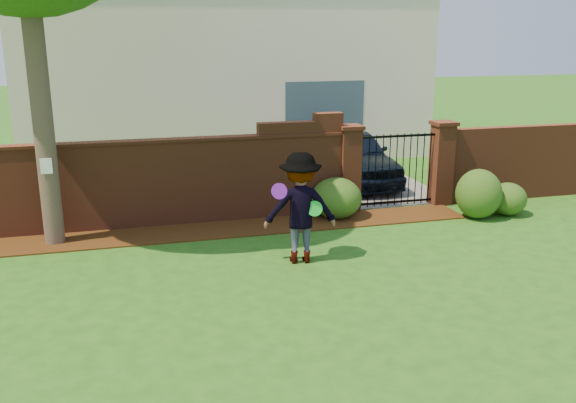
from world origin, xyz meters
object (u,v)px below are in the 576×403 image
object	(u,v)px
frisbee_green	(315,209)
man	(300,209)
car	(353,156)
frisbee_purple	(279,191)

from	to	relation	value
frisbee_green	man	bearing A→B (deg)	137.24
man	frisbee_green	world-z (taller)	man
car	frisbee_green	xyz separation A→B (m)	(-2.66, -5.20, 0.27)
car	frisbee_green	world-z (taller)	car
frisbee_purple	frisbee_green	world-z (taller)	frisbee_purple
frisbee_purple	frisbee_green	size ratio (longest dim) A/B	1.02
car	man	xyz separation A→B (m)	(-2.86, -5.02, 0.23)
frisbee_purple	frisbee_green	bearing A→B (deg)	1.46
man	frisbee_purple	bearing A→B (deg)	34.79
car	man	size ratio (longest dim) A/B	2.22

